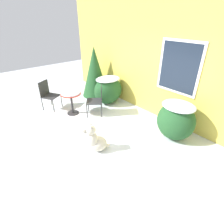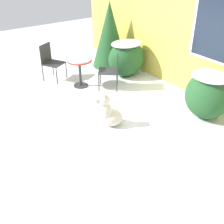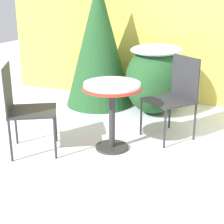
% 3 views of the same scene
% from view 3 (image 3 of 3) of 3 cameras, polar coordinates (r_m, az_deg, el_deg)
% --- Properties ---
extents(shrub_left, '(0.81, 1.03, 0.94)m').
position_cam_3_polar(shrub_left, '(4.77, 7.25, 5.80)').
color(shrub_left, '#235128').
rests_on(shrub_left, ground_plane).
extents(evergreen_bush, '(0.99, 0.99, 1.81)m').
position_cam_3_polar(evergreen_bush, '(5.04, -2.20, 11.27)').
color(evergreen_bush, '#235128').
rests_on(evergreen_bush, ground_plane).
extents(patio_table, '(0.61, 0.61, 0.73)m').
position_cam_3_polar(patio_table, '(3.53, 0.00, 2.73)').
color(patio_table, '#2D2D30').
rests_on(patio_table, ground_plane).
extents(patio_chair_near_table, '(0.66, 0.66, 0.93)m').
position_cam_3_polar(patio_chair_near_table, '(3.95, 10.40, 2.96)').
color(patio_chair_near_table, '#2D2D30').
rests_on(patio_chair_near_table, ground_plane).
extents(patio_chair_far_side, '(0.64, 0.64, 0.93)m').
position_cam_3_polar(patio_chair_far_side, '(3.60, -14.47, 1.08)').
color(patio_chair_far_side, '#2D2D30').
rests_on(patio_chair_far_side, ground_plane).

